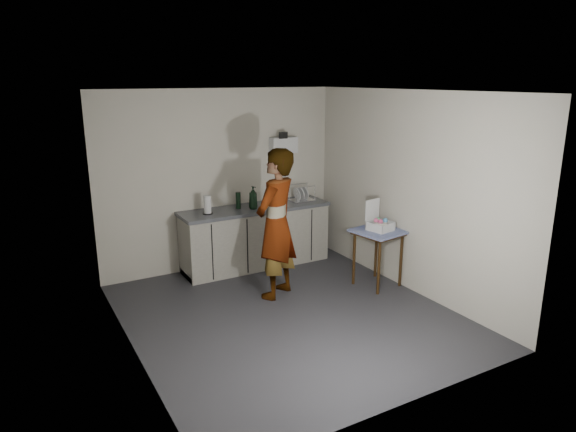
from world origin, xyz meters
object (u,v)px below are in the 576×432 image
side_table (378,237)px  dark_bottle (238,200)px  paper_towel (207,205)px  bakery_box (379,224)px  standing_man (276,224)px  dish_rack (301,197)px  kitchen_counter (256,238)px  soap_bottle (253,198)px  soda_can (252,203)px

side_table → dark_bottle: dark_bottle is taller
paper_towel → bakery_box: 2.36m
standing_man → dish_rack: 1.51m
kitchen_counter → soap_bottle: 0.66m
side_table → soda_can: (-1.14, 1.51, 0.30)m
kitchen_counter → standing_man: (-0.24, -1.11, 0.53)m
kitchen_counter → dish_rack: bearing=-0.7°
soda_can → paper_towel: size_ratio=0.51×
soap_bottle → soda_can: (0.03, 0.11, -0.10)m
dark_bottle → standing_man: bearing=-89.5°
side_table → soda_can: 1.91m
paper_towel → standing_man: bearing=-64.9°
kitchen_counter → bakery_box: bearing=-53.0°
paper_towel → bakery_box: (1.86, -1.44, -0.17)m
side_table → bakery_box: size_ratio=1.95×
standing_man → bakery_box: (1.36, -0.37, -0.09)m
side_table → soap_bottle: size_ratio=2.35×
side_table → standing_man: 1.42m
side_table → soap_bottle: soap_bottle is taller
soda_can → dark_bottle: bearing=177.5°
side_table → paper_towel: 2.38m
soda_can → dish_rack: bearing=-2.0°
soda_can → soap_bottle: bearing=-106.6°
dark_bottle → dish_rack: dish_rack is taller
kitchen_counter → soap_bottle: size_ratio=6.77×
dish_rack → soap_bottle: bearing=-174.7°
kitchen_counter → soap_bottle: soap_bottle is taller
paper_towel → bakery_box: bearing=-37.8°
standing_man → paper_towel: bearing=-96.9°
soda_can → paper_towel: bearing=-175.6°
kitchen_counter → dish_rack: dish_rack is taller
dark_bottle → bakery_box: (1.37, -1.51, -0.16)m
side_table → soda_can: size_ratio=5.96×
dish_rack → bakery_box: bearing=-77.4°
soda_can → dark_bottle: 0.22m
dish_rack → side_table: bearing=-78.0°
kitchen_counter → standing_man: size_ratio=1.17×
soda_can → paper_towel: paper_towel is taller
soap_bottle → dish_rack: (0.86, 0.08, -0.11)m
standing_man → soda_can: (0.20, 1.13, 0.02)m
dish_rack → soda_can: bearing=178.0°
paper_towel → dish_rack: bearing=0.9°
kitchen_counter → side_table: size_ratio=2.88×
kitchen_counter → dark_bottle: 0.65m
standing_man → soda_can: bearing=-132.3°
dark_bottle → dish_rack: bearing=-2.1°
side_table → bakery_box: (0.01, 0.01, 0.19)m
kitchen_counter → bakery_box: size_ratio=5.62×
side_table → soda_can: bearing=117.8°
standing_man → bakery_box: 1.41m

